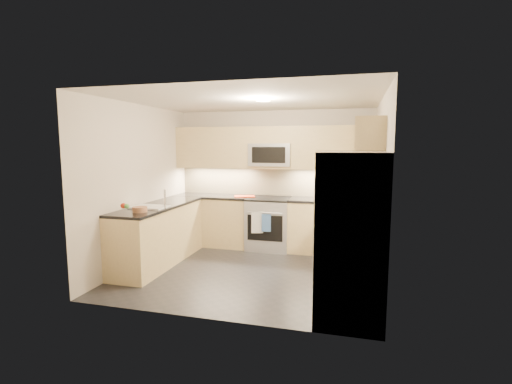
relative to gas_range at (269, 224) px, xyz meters
name	(u,v)px	position (x,y,z in m)	size (l,w,h in m)	color
floor	(250,271)	(0.00, -1.28, -0.46)	(3.60, 3.20, 0.00)	#25262B
ceiling	(250,100)	(0.00, -1.28, 2.04)	(3.60, 3.20, 0.02)	beige
wall_back	(273,179)	(0.00, 0.32, 0.79)	(3.60, 0.02, 2.50)	beige
wall_front	(208,205)	(0.00, -2.88, 0.79)	(3.60, 0.02, 2.50)	beige
wall_left	(140,185)	(-1.80, -1.28, 0.79)	(0.02, 3.20, 2.50)	beige
wall_right	(380,192)	(1.80, -1.28, 0.79)	(0.02, 3.20, 2.50)	beige
base_cab_back_left	(213,221)	(-1.09, 0.02, -0.01)	(1.42, 0.60, 0.90)	#D1B87E
base_cab_back_right	(330,227)	(1.09, 0.02, -0.01)	(1.42, 0.60, 0.90)	#D1B87E
base_cab_right	(355,246)	(1.50, -1.12, -0.01)	(0.60, 1.70, 0.90)	#D1B87E
base_cab_peninsula	(159,235)	(-1.50, -1.28, -0.01)	(0.60, 2.00, 0.90)	#D1B87E
countertop_back_left	(213,196)	(-1.09, 0.02, 0.47)	(1.42, 0.63, 0.04)	black
countertop_back_right	(331,201)	(1.09, 0.02, 0.47)	(1.42, 0.63, 0.04)	black
countertop_right	(356,213)	(1.50, -1.12, 0.47)	(0.63, 1.70, 0.04)	black
countertop_peninsula	(158,206)	(-1.50, -1.28, 0.47)	(0.63, 2.00, 0.04)	black
upper_cab_back	(271,148)	(0.00, 0.15, 1.37)	(3.60, 0.35, 0.75)	#D1B87E
upper_cab_right	(367,148)	(1.62, -1.00, 1.37)	(0.35, 1.95, 0.75)	#D1B87E
backsplash_back	(273,182)	(0.00, 0.32, 0.74)	(3.60, 0.01, 0.51)	#C9B991
backsplash_right	(377,192)	(1.80, -0.82, 0.74)	(0.01, 2.30, 0.51)	#C9B991
gas_range	(269,224)	(0.00, 0.00, 0.00)	(0.76, 0.65, 0.91)	#A8AAB0
range_cooktop	(269,199)	(0.00, 0.00, 0.46)	(0.76, 0.65, 0.03)	black
oven_door_glass	(265,228)	(0.00, -0.33, -0.01)	(0.62, 0.02, 0.45)	black
oven_handle	(265,213)	(0.00, -0.35, 0.26)	(0.02, 0.02, 0.60)	#B2B5BA
microwave	(271,155)	(0.00, 0.12, 1.24)	(0.76, 0.40, 0.40)	#95979C
microwave_door	(268,155)	(0.00, -0.08, 1.24)	(0.60, 0.01, 0.28)	black
refrigerator	(351,236)	(1.45, -2.43, 0.45)	(0.70, 0.90, 1.80)	#A7A9AF
fridge_handle_left	(315,234)	(1.08, -2.61, 0.49)	(0.02, 0.02, 1.20)	#B2B5BA
fridge_handle_right	(318,226)	(1.08, -2.25, 0.49)	(0.02, 0.02, 1.20)	#B2B5BA
sink_basin	(150,211)	(-1.50, -1.53, 0.42)	(0.52, 0.38, 0.16)	white
faucet	(165,199)	(-1.24, -1.53, 0.62)	(0.03, 0.03, 0.28)	silver
utensil_bowl	(346,196)	(1.33, -0.02, 0.56)	(0.25, 0.25, 0.14)	green
cutting_board	(245,196)	(-0.46, -0.01, 0.49)	(0.37, 0.26, 0.01)	red
fruit_basket	(140,209)	(-1.42, -1.90, 0.52)	(0.20, 0.20, 0.07)	#A66F4D
fruit_apple	(123,206)	(-1.54, -2.10, 0.60)	(0.08, 0.08, 0.08)	#AE2913
fruit_pear	(127,206)	(-1.48, -2.11, 0.60)	(0.07, 0.07, 0.07)	#57A848
dish_towel_check	(257,222)	(-0.13, -0.37, 0.10)	(0.20, 0.02, 0.37)	silver
dish_towel_blue	(266,223)	(0.03, -0.37, 0.10)	(0.16, 0.01, 0.30)	#385E9B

